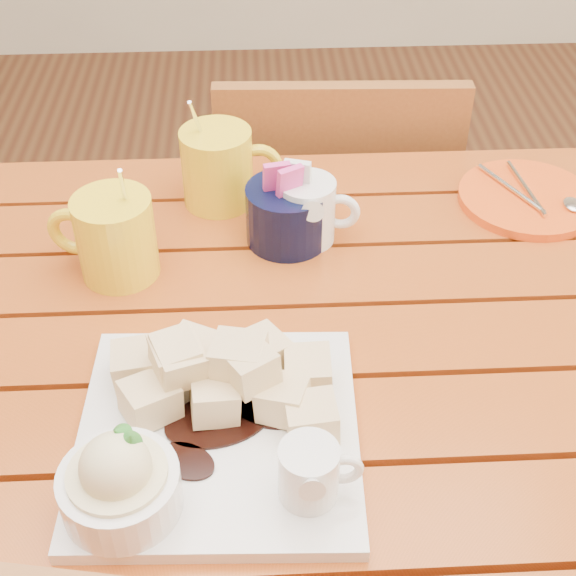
{
  "coord_description": "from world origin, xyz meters",
  "views": [
    {
      "loc": [
        0.02,
        -0.64,
        1.37
      ],
      "look_at": [
        0.05,
        0.01,
        0.82
      ],
      "focal_mm": 50.0,
      "sensor_mm": 36.0,
      "label": 1
    }
  ],
  "objects": [
    {
      "name": "orange_saucer",
      "position": [
        0.39,
        0.26,
        0.76
      ],
      "size": [
        0.19,
        0.19,
        0.02
      ],
      "rotation": [
        0.0,
        0.0,
        0.25
      ],
      "color": "#F95315",
      "rests_on": "table"
    },
    {
      "name": "sugar_caddy",
      "position": [
        0.06,
        0.19,
        0.79
      ],
      "size": [
        0.1,
        0.1,
        0.11
      ],
      "color": "black",
      "rests_on": "table"
    },
    {
      "name": "coffee_mug_left",
      "position": [
        -0.15,
        0.13,
        0.8
      ],
      "size": [
        0.13,
        0.09,
        0.16
      ],
      "rotation": [
        0.0,
        0.0,
        -0.25
      ],
      "color": "yellow",
      "rests_on": "table"
    },
    {
      "name": "cream_pitcher",
      "position": [
        0.09,
        0.19,
        0.79
      ],
      "size": [
        0.1,
        0.09,
        0.09
      ],
      "rotation": [
        0.0,
        0.0,
        -0.15
      ],
      "color": "white",
      "rests_on": "table"
    },
    {
      "name": "table",
      "position": [
        0.0,
        0.0,
        0.64
      ],
      "size": [
        1.2,
        0.79,
        0.75
      ],
      "color": "#8E3F12",
      "rests_on": "ground"
    },
    {
      "name": "chair_far",
      "position": [
        0.16,
        0.56,
        0.46
      ],
      "size": [
        0.41,
        0.41,
        0.83
      ],
      "rotation": [
        0.0,
        0.0,
        3.1
      ],
      "color": "brown",
      "rests_on": "ground"
    },
    {
      "name": "dessert_plate",
      "position": [
        -0.04,
        -0.15,
        0.78
      ],
      "size": [
        0.28,
        0.28,
        0.11
      ],
      "rotation": [
        0.0,
        0.0,
        -0.04
      ],
      "color": "white",
      "rests_on": "table"
    },
    {
      "name": "coffee_mug_right",
      "position": [
        -0.03,
        0.28,
        0.8
      ],
      "size": [
        0.13,
        0.09,
        0.16
      ],
      "rotation": [
        0.0,
        0.0,
        -0.01
      ],
      "color": "yellow",
      "rests_on": "table"
    }
  ]
}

